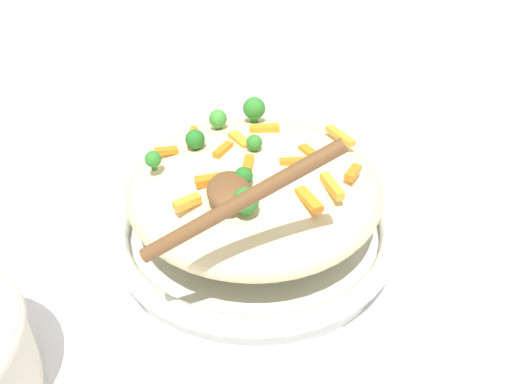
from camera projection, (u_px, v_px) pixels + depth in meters
name	position (u px, v px, depth m)	size (l,w,h in m)	color
ground_plane	(256.00, 246.00, 0.63)	(2.40, 2.40, 0.00)	silver
serving_bowl	(256.00, 229.00, 0.61)	(0.33, 0.33, 0.05)	silver
pasta_mound	(256.00, 186.00, 0.58)	(0.28, 0.28, 0.09)	beige
carrot_piece_0	(266.00, 128.00, 0.59)	(0.03, 0.01, 0.01)	orange
carrot_piece_1	(311.00, 154.00, 0.55)	(0.03, 0.01, 0.01)	orange
carrot_piece_2	(355.00, 172.00, 0.53)	(0.02, 0.01, 0.01)	orange
carrot_piece_3	(311.00, 199.00, 0.49)	(0.04, 0.01, 0.01)	orange
carrot_piece_4	(212.00, 180.00, 0.51)	(0.03, 0.01, 0.01)	orange
carrot_piece_5	(242.00, 140.00, 0.57)	(0.03, 0.01, 0.01)	orange
carrot_piece_6	(194.00, 137.00, 0.58)	(0.04, 0.01, 0.01)	orange
carrot_piece_7	(294.00, 162.00, 0.53)	(0.03, 0.01, 0.01)	orange
carrot_piece_8	(342.00, 136.00, 0.59)	(0.04, 0.01, 0.01)	orange
carrot_piece_9	(225.00, 153.00, 0.55)	(0.03, 0.01, 0.01)	orange
carrot_piece_10	(189.00, 202.00, 0.48)	(0.03, 0.01, 0.01)	orange
carrot_piece_11	(250.00, 164.00, 0.52)	(0.02, 0.01, 0.01)	orange
carrot_piece_12	(334.00, 186.00, 0.50)	(0.04, 0.01, 0.01)	orange
carrot_piece_13	(168.00, 151.00, 0.56)	(0.02, 0.01, 0.01)	orange
broccoli_floret_0	(254.00, 109.00, 0.61)	(0.03, 0.03, 0.03)	#296820
broccoli_floret_1	(246.00, 176.00, 0.50)	(0.02, 0.02, 0.02)	#205B1C
broccoli_floret_2	(248.00, 201.00, 0.47)	(0.02, 0.02, 0.03)	#296820
broccoli_floret_3	(220.00, 119.00, 0.59)	(0.02, 0.02, 0.03)	#377928
broccoli_floret_4	(197.00, 139.00, 0.56)	(0.02, 0.02, 0.02)	#205B1C
broccoli_floret_5	(155.00, 159.00, 0.53)	(0.02, 0.02, 0.02)	#296820
broccoli_floret_6	(255.00, 142.00, 0.55)	(0.02, 0.02, 0.02)	#296820
serving_spoon	(235.00, 194.00, 0.45)	(0.12, 0.16, 0.10)	brown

